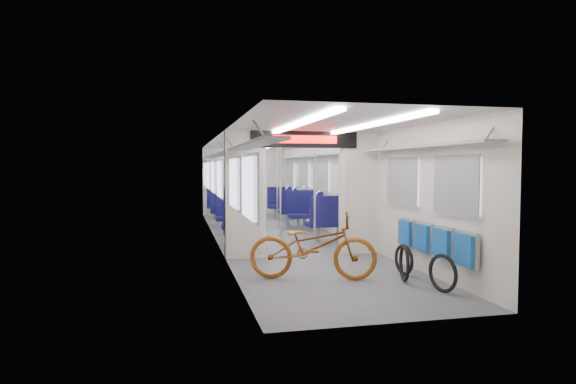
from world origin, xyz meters
The scene contains 14 objects.
carriage centered at (0.00, -0.27, 1.50)m, with size 12.00×12.02×2.31m.
bicycle centered at (-0.35, -3.89, 0.49)m, with size 0.65×1.86×0.98m, color #935015.
flip_bench centered at (1.35, -4.31, 0.58)m, with size 0.12×2.07×0.47m.
bike_hoop_a centered at (1.11, -4.99, 0.23)m, with size 0.51×0.51×0.05m, color black.
bike_hoop_b centered at (0.90, -4.32, 0.24)m, with size 0.53×0.53×0.05m, color black.
bike_hoop_c centered at (1.08, -3.95, 0.21)m, with size 0.48×0.48×0.05m, color black.
seat_bay_near_left centered at (-0.93, 0.19, 0.54)m, with size 0.90×2.04×1.09m.
seat_bay_near_right centered at (0.94, 0.28, 0.56)m, with size 0.94×2.23×1.15m.
seat_bay_far_left centered at (-0.93, 3.75, 0.54)m, with size 0.91×2.07×1.10m.
seat_bay_far_right centered at (0.93, 3.20, 0.56)m, with size 0.93×2.18×1.13m.
stanchion_near_left centered at (-0.30, -1.36, 1.15)m, with size 0.04×0.04×2.30m, color silver.
stanchion_near_right centered at (0.32, -1.66, 1.15)m, with size 0.05×0.05×2.30m, color silver.
stanchion_far_left centered at (-0.35, 1.81, 1.15)m, with size 0.04×0.04×2.30m, color silver.
stanchion_far_right centered at (0.25, 1.62, 1.15)m, with size 0.05×0.05×2.30m, color silver.
Camera 1 is at (-2.25, -10.62, 1.65)m, focal length 30.00 mm.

